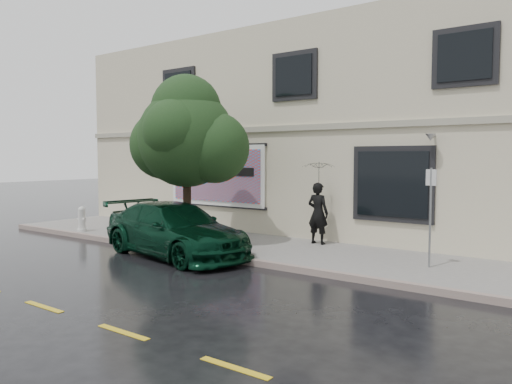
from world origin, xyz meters
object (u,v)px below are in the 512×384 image
Objects in this scene: car at (175,230)px; pedestrian at (318,213)px; street_tree at (187,139)px; fire_hydrant at (82,219)px.

pedestrian reaches higher than car.
street_tree is (-3.12, -2.23, 2.17)m from pedestrian.
car is 2.74m from street_tree.
pedestrian is (2.61, 3.23, 0.33)m from car.
street_tree is at bearing 36.92° from car.
car reaches higher than fire_hydrant.
car is at bearing 52.57° from pedestrian.
fire_hydrant is (-5.14, 0.63, -0.16)m from car.
street_tree reaches higher than car.
fire_hydrant is (-7.76, -2.60, -0.49)m from pedestrian.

